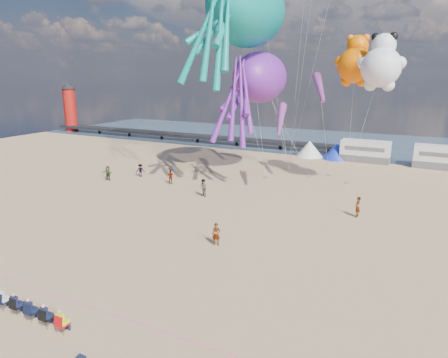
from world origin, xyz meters
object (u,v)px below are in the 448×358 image
at_px(motorhome_0, 365,151).
at_px(kite_panda, 381,67).
at_px(beachgoer_4, 108,173).
at_px(windsock_left, 242,80).
at_px(windsock_right, 281,120).
at_px(motorhome_1, 441,157).
at_px(tent_blue, 336,151).
at_px(kite_teddy_orange, 355,65).
at_px(tent_white, 309,149).
at_px(spectator_row, 31,308).
at_px(kite_octopus_teal, 246,10).
at_px(beachgoer_5, 357,207).
at_px(sandbag_a, 266,177).
at_px(beachgoer_2, 140,170).
at_px(sandbag_b, 309,176).
at_px(beachgoer_1, 203,188).
at_px(kite_octopus_purple, 260,78).
at_px(beachgoer_3, 170,177).
at_px(sandbag_c, 347,183).
at_px(windsock_mid, 320,88).
at_px(lighthouse, 70,110).
at_px(sandbag_d, 329,175).
at_px(standing_person, 216,234).
at_px(sandbag_e, 289,169).

height_order(motorhome_0, kite_panda, kite_panda).
bearing_deg(beachgoer_4, windsock_left, 52.76).
bearing_deg(windsock_right, motorhome_1, 37.47).
xyz_separation_m(tent_blue, kite_teddy_orange, (4.01, -13.76, 11.70)).
relative_size(tent_white, spectator_row, 0.66).
distance_m(kite_octopus_teal, kite_panda, 15.49).
relative_size(beachgoer_5, sandbag_a, 3.63).
bearing_deg(motorhome_1, motorhome_0, 180.00).
distance_m(tent_blue, beachgoer_5, 25.05).
distance_m(motorhome_1, spectator_row, 50.69).
distance_m(beachgoer_2, sandbag_b, 20.41).
xyz_separation_m(tent_white, sandbag_a, (-1.01, -15.23, -1.09)).
distance_m(beachgoer_1, kite_teddy_orange, 20.34).
height_order(kite_octopus_teal, kite_octopus_purple, kite_octopus_teal).
distance_m(sandbag_b, kite_teddy_orange, 13.64).
bearing_deg(beachgoer_3, sandbag_c, -32.51).
bearing_deg(windsock_left, beachgoer_5, -34.49).
height_order(beachgoer_5, windsock_right, windsock_right).
bearing_deg(sandbag_a, kite_panda, -3.86).
distance_m(beachgoer_2, kite_panda, 28.73).
relative_size(kite_octopus_purple, windsock_mid, 2.16).
bearing_deg(beachgoer_5, windsock_right, -113.14).
bearing_deg(motorhome_0, beachgoer_1, -115.48).
relative_size(motorhome_1, kite_octopus_teal, 0.46).
bearing_deg(sandbag_c, sandbag_a, -168.81).
relative_size(sandbag_a, windsock_left, 0.08).
bearing_deg(spectator_row, lighthouse, 135.97).
relative_size(kite_octopus_teal, windsock_left, 2.22).
height_order(spectator_row, beachgoer_2, beachgoer_2).
bearing_deg(kite_octopus_purple, kite_teddy_orange, -9.05).
distance_m(tent_white, sandbag_d, 12.02).
xyz_separation_m(tent_white, standing_person, (2.84, -34.88, -0.37)).
relative_size(tent_white, windsock_left, 0.61).
bearing_deg(windsock_left, sandbag_e, 22.59).
height_order(kite_panda, windsock_mid, kite_panda).
height_order(beachgoer_2, kite_teddy_orange, kite_teddy_orange).
bearing_deg(sandbag_e, beachgoer_1, -104.70).
bearing_deg(spectator_row, kite_octopus_teal, 94.31).
relative_size(lighthouse, tent_blue, 2.25).
distance_m(kite_octopus_purple, kite_panda, 13.72).
bearing_deg(kite_octopus_purple, motorhome_0, 43.32).
distance_m(lighthouse, windsock_left, 51.31).
xyz_separation_m(motorhome_1, windsock_mid, (-12.74, -14.98, 9.08)).
height_order(spectator_row, beachgoer_1, beachgoer_1).
relative_size(beachgoer_2, windsock_right, 0.30).
relative_size(sandbag_b, kite_octopus_teal, 0.03).
bearing_deg(kite_teddy_orange, kite_octopus_teal, 172.67).
distance_m(lighthouse, sandbag_b, 59.94).
distance_m(tent_white, sandbag_c, 15.71).
relative_size(spectator_row, windsock_right, 1.15).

